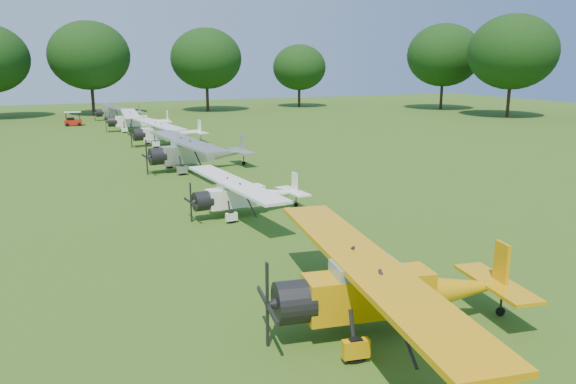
% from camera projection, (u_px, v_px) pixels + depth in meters
% --- Properties ---
extents(ground, '(160.00, 160.00, 0.00)m').
position_uv_depth(ground, '(229.00, 208.00, 29.38)').
color(ground, '#1E4D13').
rests_on(ground, ground).
extents(tree_belt, '(137.36, 130.27, 14.52)m').
position_uv_depth(tree_belt, '(290.00, 51.00, 29.05)').
color(tree_belt, black).
rests_on(tree_belt, ground).
extents(aircraft_2, '(7.68, 12.17, 2.39)m').
position_uv_depth(aircraft_2, '(388.00, 285.00, 15.77)').
color(aircraft_2, '#D99709').
rests_on(aircraft_2, ground).
extents(aircraft_3, '(6.10, 9.71, 1.91)m').
position_uv_depth(aircraft_3, '(244.00, 193.00, 27.94)').
color(aircraft_3, white).
rests_on(aircraft_3, ground).
extents(aircraft_4, '(7.57, 12.05, 2.37)m').
position_uv_depth(aircraft_4, '(195.00, 150.00, 39.30)').
color(aircraft_4, '#BCBCC1').
rests_on(aircraft_4, ground).
extents(aircraft_5, '(6.93, 11.01, 2.16)m').
position_uv_depth(aircraft_5, '(165.00, 131.00, 51.00)').
color(aircraft_5, white).
rests_on(aircraft_5, ground).
extents(aircraft_6, '(6.97, 11.11, 2.18)m').
position_uv_depth(aircraft_6, '(136.00, 119.00, 60.97)').
color(aircraft_6, white).
rests_on(aircraft_6, ground).
extents(aircraft_7, '(6.24, 9.90, 1.94)m').
position_uv_depth(aircraft_7, '(117.00, 111.00, 72.54)').
color(aircraft_7, '#BCBCC1').
rests_on(aircraft_7, ground).
extents(golf_cart, '(2.01, 1.34, 1.64)m').
position_uv_depth(golf_cart, '(73.00, 121.00, 65.97)').
color(golf_cart, red).
rests_on(golf_cart, ground).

